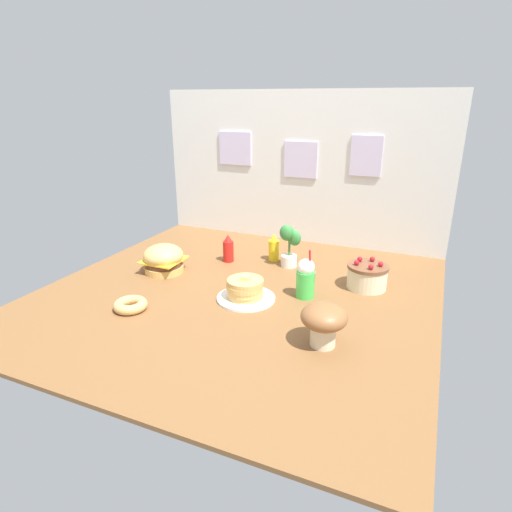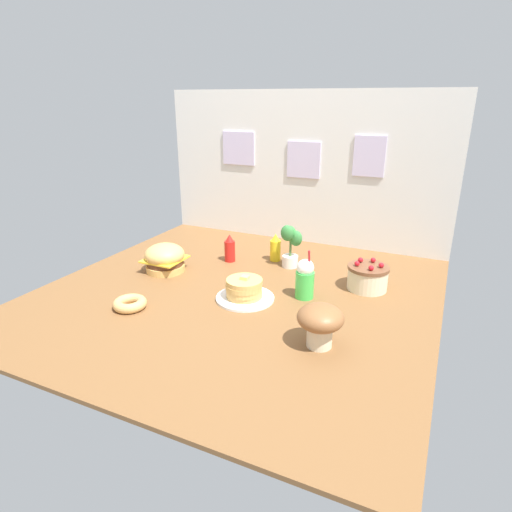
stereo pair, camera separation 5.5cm
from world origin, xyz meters
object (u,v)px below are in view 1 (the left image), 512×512
at_px(ketchup_bottle, 228,249).
at_px(layer_cake, 367,276).
at_px(mustard_bottle, 273,248).
at_px(mushroom_stool, 324,321).
at_px(potted_plant, 289,244).
at_px(donut_pink_glaze, 131,305).
at_px(burger, 164,259).
at_px(pancake_stack, 245,291).
at_px(cream_soda_cup, 306,278).

bearing_deg(ketchup_bottle, layer_cake, -3.93).
height_order(mustard_bottle, mushroom_stool, mushroom_stool).
bearing_deg(mushroom_stool, potted_plant, 118.33).
height_order(layer_cake, ketchup_bottle, ketchup_bottle).
relative_size(layer_cake, donut_pink_glaze, 1.34).
xyz_separation_m(donut_pink_glaze, mushroom_stool, (0.95, 0.06, 0.09)).
bearing_deg(burger, donut_pink_glaze, -74.31).
relative_size(potted_plant, mushroom_stool, 1.39).
bearing_deg(burger, pancake_stack, -13.87).
relative_size(layer_cake, potted_plant, 0.82).
height_order(mustard_bottle, cream_soda_cup, cream_soda_cup).
bearing_deg(potted_plant, ketchup_bottle, -169.32).
xyz_separation_m(pancake_stack, mushroom_stool, (0.48, -0.26, 0.07)).
relative_size(layer_cake, mushroom_stool, 1.13).
distance_m(donut_pink_glaze, mushroom_stool, 0.95).
relative_size(pancake_stack, mustard_bottle, 1.70).
relative_size(burger, donut_pink_glaze, 1.43).
bearing_deg(layer_cake, donut_pink_glaze, -144.51).
bearing_deg(burger, cream_soda_cup, 0.28).
height_order(donut_pink_glaze, mushroom_stool, mushroom_stool).
xyz_separation_m(cream_soda_cup, potted_plant, (-0.22, 0.38, 0.04)).
bearing_deg(layer_cake, mustard_bottle, 162.83).
bearing_deg(pancake_stack, burger, 166.13).
bearing_deg(layer_cake, mushroom_stool, -95.79).
distance_m(layer_cake, ketchup_bottle, 0.88).
xyz_separation_m(pancake_stack, ketchup_bottle, (-0.33, 0.46, 0.03)).
bearing_deg(donut_pink_glaze, cream_soda_cup, 32.94).
height_order(ketchup_bottle, mushroom_stool, mushroom_stool).
bearing_deg(mustard_bottle, mushroom_stool, -56.98).
height_order(pancake_stack, donut_pink_glaze, pancake_stack).
bearing_deg(ketchup_bottle, burger, -131.49).
distance_m(layer_cake, mushroom_stool, 0.67).
height_order(pancake_stack, cream_soda_cup, cream_soda_cup).
bearing_deg(potted_plant, donut_pink_glaze, -121.29).
height_order(burger, layer_cake, burger).
distance_m(burger, potted_plant, 0.76).
xyz_separation_m(cream_soda_cup, mushroom_stool, (0.21, -0.42, 0.01)).
bearing_deg(ketchup_bottle, potted_plant, 10.68).
height_order(layer_cake, potted_plant, potted_plant).
bearing_deg(potted_plant, pancake_stack, -95.58).
bearing_deg(mushroom_stool, mustard_bottle, 123.02).
bearing_deg(burger, layer_cake, 12.20).
height_order(pancake_stack, layer_cake, layer_cake).
bearing_deg(ketchup_bottle, mushroom_stool, -41.75).
bearing_deg(donut_pink_glaze, pancake_stack, 34.89).
relative_size(burger, ketchup_bottle, 1.33).
xyz_separation_m(pancake_stack, cream_soda_cup, (0.27, 0.15, 0.06)).
distance_m(layer_cake, donut_pink_glaze, 1.25).
bearing_deg(ketchup_bottle, donut_pink_glaze, -100.08).
height_order(cream_soda_cup, donut_pink_glaze, cream_soda_cup).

